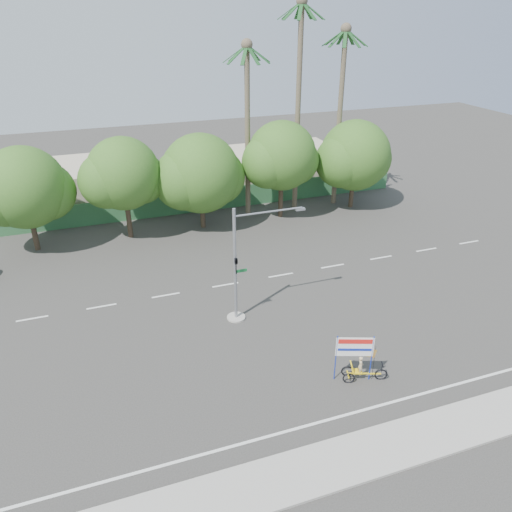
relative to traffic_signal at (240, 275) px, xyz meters
name	(u,v)px	position (x,y,z in m)	size (l,w,h in m)	color
ground	(302,348)	(2.20, -3.98, -2.92)	(120.00, 120.00, 0.00)	#33302D
sidewalk_near	(376,451)	(2.20, -11.48, -2.86)	(50.00, 2.40, 0.12)	gray
fence	(204,200)	(2.20, 17.52, -1.92)	(38.00, 0.08, 2.00)	#336B3D
building_left	(84,187)	(-7.80, 22.02, -0.92)	(12.00, 8.00, 4.00)	#C1B199
building_right	(269,169)	(10.20, 22.02, -1.12)	(14.00, 8.00, 3.60)	#C1B199
tree_far_left	(24,190)	(-11.85, 14.02, 1.84)	(7.14, 6.00, 7.96)	#473828
tree_left	(123,176)	(-4.85, 14.02, 2.14)	(6.66, 5.60, 8.07)	#473828
tree_center	(200,176)	(1.14, 14.02, 1.55)	(7.62, 6.40, 7.85)	#473828
tree_right	(281,158)	(8.15, 14.02, 2.32)	(6.90, 5.80, 8.36)	#473828
tree_far_right	(354,158)	(15.15, 14.02, 1.73)	(7.38, 6.20, 7.94)	#473828
palm_tall	(299,89)	(10.20, 15.52, 7.55)	(3.73, 3.79, 17.45)	#70604C
palm_mid	(341,100)	(14.20, 15.52, 6.48)	(3.73, 3.79, 15.45)	#70604C
palm_short	(247,113)	(5.70, 15.52, 5.94)	(3.73, 3.79, 14.45)	#70604C
traffic_signal	(240,275)	(0.00, 0.00, 0.00)	(4.72, 1.10, 7.00)	gray
trike_billboard	(358,362)	(3.74, -7.18, -1.86)	(2.55, 1.17, 2.64)	black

